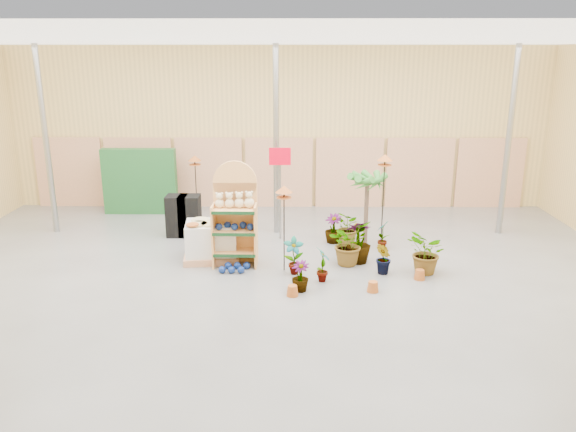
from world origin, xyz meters
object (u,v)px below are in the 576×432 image
pallet_stack (211,241)px  potted_plant_2 (348,243)px  display_shelf (235,218)px  bird_table_front (284,192)px

pallet_stack → potted_plant_2: 2.92m
display_shelf → bird_table_front: size_ratio=1.22×
display_shelf → potted_plant_2: bearing=-0.5°
display_shelf → potted_plant_2: size_ratio=2.33×
display_shelf → potted_plant_2: display_shelf is taller
pallet_stack → potted_plant_2: bearing=-11.3°
potted_plant_2 → display_shelf: bearing=178.7°
display_shelf → pallet_stack: bearing=159.5°
bird_table_front → potted_plant_2: bearing=15.4°
pallet_stack → bird_table_front: bird_table_front is taller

